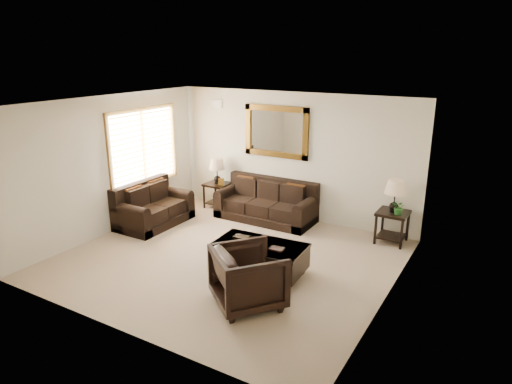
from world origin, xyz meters
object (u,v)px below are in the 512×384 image
Objects in this scene: end_table_left at (217,176)px; end_table_right at (394,202)px; coffee_table at (260,255)px; loveseat at (152,209)px; armchair at (248,274)px; sofa at (267,205)px.

end_table_left is 0.94× the size of end_table_right.
coffee_table is at bearing -123.33° from end_table_right.
end_table_right reaches higher than end_table_left.
loveseat is 1.65× the size of armchair.
end_table_right reaches higher than loveseat.
armchair reaches higher than sofa.
end_table_left is at bearing 132.91° from coffee_table.
end_table_right is at bearing -71.27° from loveseat.
end_table_left is 1.23× the size of armchair.
sofa is 1.35× the size of loveseat.
end_table_right is at bearing -70.91° from armchair.
end_table_left reaches higher than armchair.
armchair is (3.41, -1.72, 0.15)m from loveseat.
end_table_left is (-1.37, 0.11, 0.45)m from sofa.
armchair is at bearing -49.21° from end_table_left.
end_table_left reaches higher than loveseat.
armchair is (1.47, -3.18, 0.16)m from sofa.
end_table_left is 4.36m from armchair.
sofa is at bearing -26.22° from armchair.
end_table_right is 1.31× the size of armchair.
coffee_table is (3.06, -0.78, -0.01)m from loveseat.
sofa is at bearing -4.68° from end_table_left.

